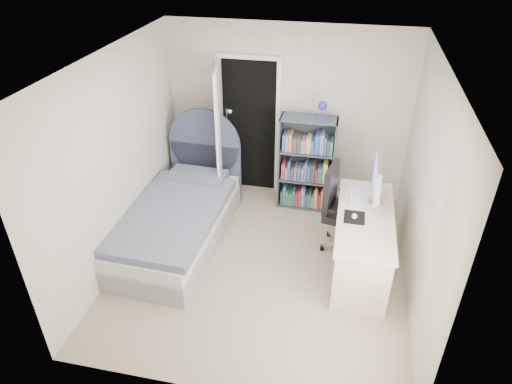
% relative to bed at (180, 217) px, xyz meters
% --- Properties ---
extents(room_shell, '(3.50, 3.70, 2.60)m').
position_rel_bed_xyz_m(room_shell, '(1.14, -0.32, 0.93)').
color(room_shell, gray).
rests_on(room_shell, ground).
extents(door, '(0.92, 0.82, 2.06)m').
position_rel_bed_xyz_m(door, '(0.38, 1.20, 0.72)').
color(door, black).
rests_on(door, ground).
extents(bed, '(1.17, 2.33, 1.41)m').
position_rel_bed_xyz_m(bed, '(0.00, 0.00, 0.00)').
color(bed, gray).
rests_on(bed, ground).
extents(nightstand, '(0.39, 0.39, 0.57)m').
position_rel_bed_xyz_m(nightstand, '(-0.14, 1.28, 0.06)').
color(nightstand, tan).
rests_on(nightstand, ground).
extents(floor_lamp, '(0.20, 0.20, 1.38)m').
position_rel_bed_xyz_m(floor_lamp, '(0.35, 1.20, 0.25)').
color(floor_lamp, silver).
rests_on(floor_lamp, ground).
extents(bookcase, '(0.77, 0.33, 1.62)m').
position_rel_bed_xyz_m(bookcase, '(1.51, 1.11, 0.30)').
color(bookcase, '#3D4853').
rests_on(bookcase, ground).
extents(desk, '(0.63, 1.59, 1.30)m').
position_rel_bed_xyz_m(desk, '(2.31, -0.15, 0.10)').
color(desk, beige).
rests_on(desk, ground).
extents(office_chair, '(0.61, 0.63, 1.13)m').
position_rel_bed_xyz_m(office_chair, '(2.01, 0.24, 0.30)').
color(office_chair, silver).
rests_on(office_chair, ground).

